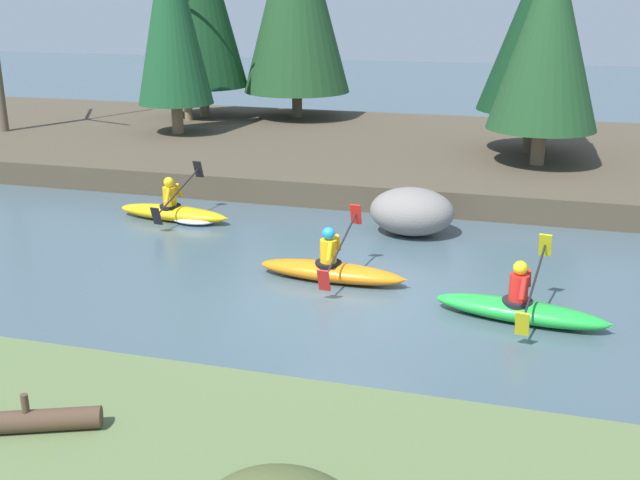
% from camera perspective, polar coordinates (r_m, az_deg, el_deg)
% --- Properties ---
extents(ground_plane, '(90.00, 90.00, 0.00)m').
position_cam_1_polar(ground_plane, '(12.71, 1.68, -4.60)').
color(ground_plane, '#425660').
extents(riverbank_far, '(44.00, 11.17, 0.62)m').
position_cam_1_polar(riverbank_far, '(22.87, 8.33, 6.51)').
color(riverbank_far, '#4C4233').
rests_on(riverbank_far, ground).
extents(conifer_tree_left, '(2.37, 2.37, 6.55)m').
position_cam_1_polar(conifer_tree_left, '(24.35, -11.28, 16.67)').
color(conifer_tree_left, '#7A664C').
rests_on(conifer_tree_left, riverbank_far).
extents(conifer_tree_centre, '(3.10, 3.10, 5.72)m').
position_cam_1_polar(conifer_tree_centre, '(21.78, 16.39, 15.38)').
color(conifer_tree_centre, brown).
rests_on(conifer_tree_centre, riverbank_far).
extents(conifer_tree_mid_right, '(2.81, 2.81, 5.67)m').
position_cam_1_polar(conifer_tree_mid_right, '(20.20, 17.04, 14.70)').
color(conifer_tree_mid_right, '#7A664C').
rests_on(conifer_tree_mid_right, riverbank_far).
extents(bare_tree_mid_upstream, '(2.94, 2.90, 5.27)m').
position_cam_1_polar(bare_tree_mid_upstream, '(26.97, -10.16, 14.22)').
color(bare_tree_mid_upstream, '#7A664C').
rests_on(bare_tree_mid_upstream, riverbank_far).
extents(kayaker_lead, '(2.80, 2.07, 1.20)m').
position_cam_1_polar(kayaker_lead, '(12.26, 15.11, -5.04)').
color(kayaker_lead, green).
rests_on(kayaker_lead, ground).
extents(kayaker_middle, '(2.78, 2.07, 1.20)m').
position_cam_1_polar(kayaker_middle, '(13.45, 0.94, -2.24)').
color(kayaker_middle, orange).
rests_on(kayaker_middle, ground).
extents(kayaker_trailing, '(2.79, 2.07, 1.20)m').
position_cam_1_polar(kayaker_trailing, '(17.29, -10.84, 2.09)').
color(kayaker_trailing, yellow).
rests_on(kayaker_trailing, ground).
extents(boulder_midstream, '(1.80, 1.41, 1.02)m').
position_cam_1_polar(boulder_midstream, '(16.06, 7.01, 2.17)').
color(boulder_midstream, gray).
rests_on(boulder_midstream, ground).
extents(driftwood_log, '(1.88, 0.94, 0.44)m').
position_cam_1_polar(driftwood_log, '(8.79, -22.67, -12.68)').
color(driftwood_log, '#4C3828').
rests_on(driftwood_log, riverbank_near).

